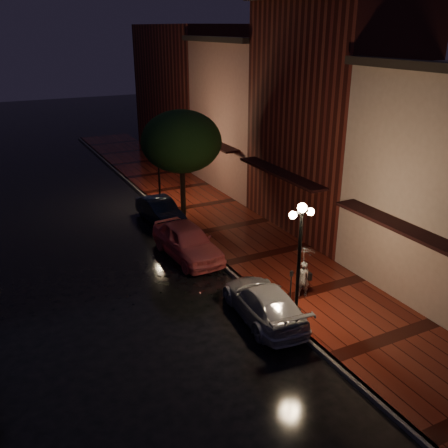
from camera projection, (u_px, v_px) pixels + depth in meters
ground at (224, 267)px, 21.90m from camera, size 120.00×120.00×0.00m
sidewalk at (268, 255)px, 22.81m from camera, size 4.50×60.00×0.15m
curb at (224, 265)px, 21.87m from camera, size 0.25×60.00×0.15m
storefront_mid at (332, 121)px, 24.47m from camera, size 5.00×8.00×11.00m
storefront_far at (251, 117)px, 31.47m from camera, size 5.00×8.00×9.00m
storefront_extra at (189, 92)px, 39.58m from camera, size 5.00×12.00×10.00m
streetlamp_near at (299, 255)px, 16.94m from camera, size 0.96×0.36×4.31m
streetlamp_far at (158, 162)px, 28.55m from camera, size 0.96×0.36×4.31m
street_tree at (182, 143)px, 25.56m from camera, size 4.16×4.16×5.80m
pink_car at (187, 241)px, 22.54m from camera, size 2.12×4.73×1.58m
navy_car at (160, 211)px, 26.66m from camera, size 1.63×4.03×1.30m
silver_car at (264, 303)px, 17.79m from camera, size 2.24×4.63×1.30m
woman_with_umbrella at (304, 264)px, 18.75m from camera, size 0.84×0.86×2.03m
parking_meter at (291, 283)px, 18.62m from camera, size 0.14×0.12×1.24m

